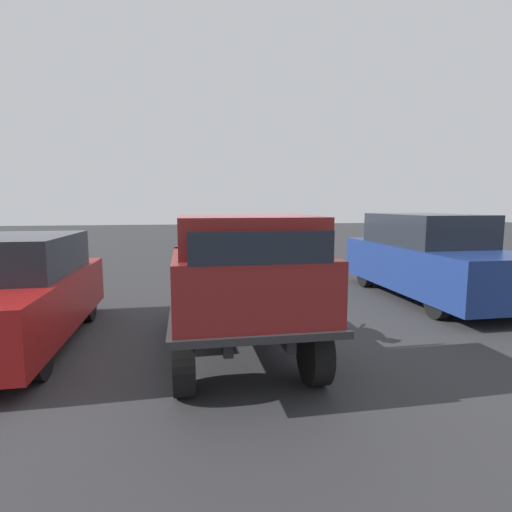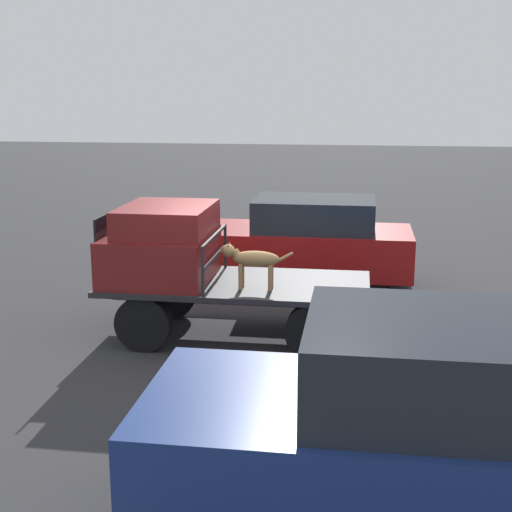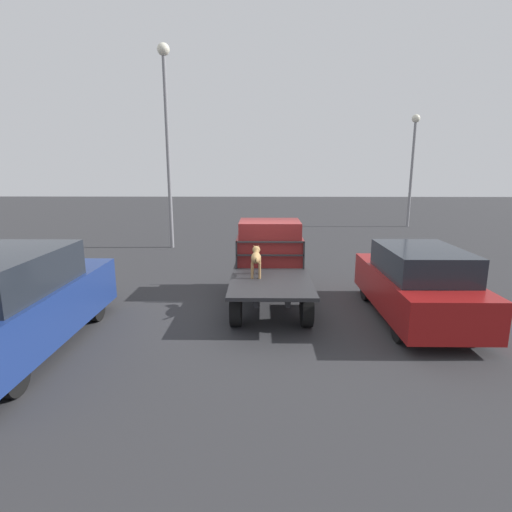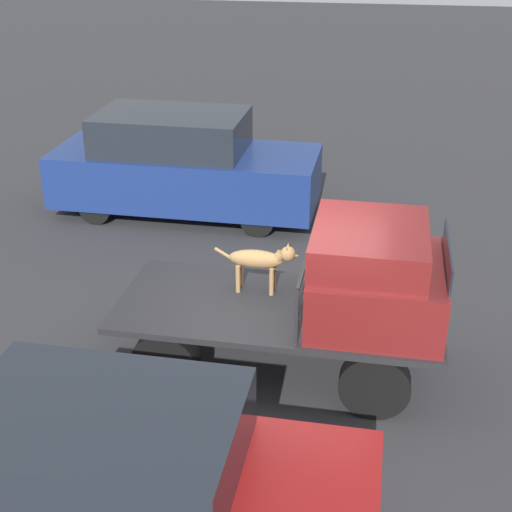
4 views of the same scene
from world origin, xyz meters
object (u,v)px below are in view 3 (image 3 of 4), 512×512
light_pole_near (166,116)px  dog (256,257)px  parked_sedan (417,284)px  parked_pickup_far (12,304)px  flatbed_truck (270,282)px

light_pole_near → dog: bearing=-154.4°
dog → parked_sedan: parked_sedan is taller
parked_sedan → parked_pickup_far: 8.28m
parked_pickup_far → light_pole_near: (10.22, -0.66, 4.51)m
flatbed_truck → parked_pickup_far: size_ratio=0.81×
flatbed_truck → parked_pickup_far: parked_pickup_far is taller
parked_sedan → parked_pickup_far: parked_pickup_far is taller
flatbed_truck → parked_sedan: parked_sedan is taller
flatbed_truck → dog: (-0.27, 0.35, 0.70)m
flatbed_truck → light_pole_near: bearing=28.5°
flatbed_truck → parked_sedan: size_ratio=0.96×
light_pole_near → flatbed_truck: bearing=-151.5°
flatbed_truck → parked_pickup_far: bearing=118.5°
parked_sedan → light_pole_near: bearing=49.8°
flatbed_truck → parked_sedan: 3.40m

